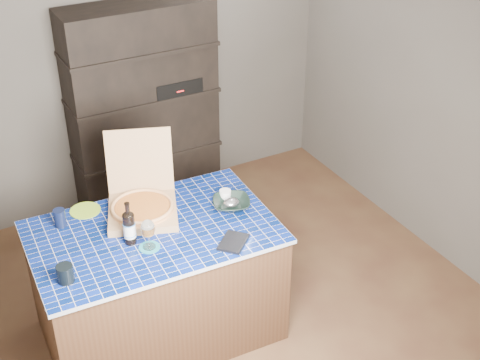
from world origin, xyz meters
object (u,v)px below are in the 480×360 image
mead_bottle (129,227)px  wine_glass (148,229)px  kitchen_island (157,282)px  pizza_box (142,204)px  dvd_case (233,242)px  bowl (231,204)px

mead_bottle → wine_glass: bearing=-52.2°
kitchen_island → pizza_box: size_ratio=2.40×
kitchen_island → dvd_case: 0.68m
kitchen_island → bowl: bearing=1.8°
pizza_box → mead_bottle: 0.33m
dvd_case → bowl: bearing=111.7°
dvd_case → kitchen_island: bearing=-175.3°
mead_bottle → dvd_case: (0.55, -0.31, -0.11)m
kitchen_island → wine_glass: 0.58m
kitchen_island → bowl: (0.56, -0.01, 0.45)m
kitchen_island → mead_bottle: (-0.17, -0.05, 0.53)m
dvd_case → bowl: (0.17, 0.35, 0.02)m
wine_glass → bowl: wine_glass is taller
kitchen_island → dvd_case: bearing=-40.7°
wine_glass → dvd_case: wine_glass is taller
pizza_box → mead_bottle: bearing=-104.3°
mead_bottle → wine_glass: mead_bottle is taller
mead_bottle → wine_glass: (0.08, -0.10, 0.02)m
mead_bottle → bowl: 0.73m
dvd_case → bowl: bowl is taller
kitchen_island → bowl: bowl is taller
pizza_box → bowl: bearing=-1.6°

